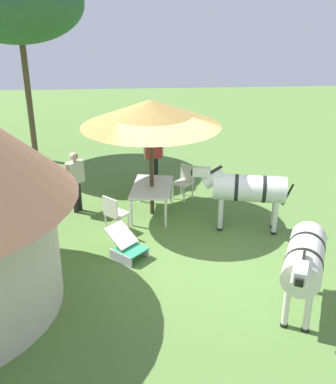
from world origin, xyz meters
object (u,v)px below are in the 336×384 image
at_px(patio_chair_near_lawn, 114,212).
at_px(acacia_tree_right_background, 17,3).
at_px(striped_lounge_chair, 127,246).
at_px(zebra_nearest_camera, 304,260).
at_px(shade_umbrella, 151,113).
at_px(patio_chair_near_hut, 185,180).
at_px(patio_dining_table, 152,189).
at_px(guest_beside_umbrella, 75,177).
at_px(guest_behind_table, 154,152).
at_px(zebra_by_umbrella, 247,189).

xyz_separation_m(patio_chair_near_lawn, acacia_tree_right_background, (5.29, 2.81, 4.27)).
distance_m(striped_lounge_chair, zebra_nearest_camera, 3.65).
height_order(shade_umbrella, patio_chair_near_hut, shade_umbrella).
height_order(shade_umbrella, striped_lounge_chair, shade_umbrella).
height_order(patio_dining_table, striped_lounge_chair, patio_dining_table).
bearing_deg(patio_dining_table, patio_chair_near_hut, -44.54).
height_order(patio_chair_near_hut, guest_beside_umbrella, guest_beside_umbrella).
bearing_deg(patio_chair_near_hut, guest_behind_table, -7.44).
xyz_separation_m(striped_lounge_chair, acacia_tree_right_background, (6.38, 3.11, 4.54)).
height_order(patio_chair_near_lawn, patio_chair_near_hut, same).
relative_size(shade_umbrella, zebra_by_umbrella, 1.44).
bearing_deg(patio_chair_near_lawn, acacia_tree_right_background, 161.77).
xyz_separation_m(shade_umbrella, zebra_nearest_camera, (-3.99, -2.39, -1.55)).
xyz_separation_m(patio_chair_near_hut, acacia_tree_right_background, (3.44, 4.61, 4.27)).
distance_m(shade_umbrella, guest_behind_table, 2.50).
relative_size(patio_chair_near_hut, zebra_nearest_camera, 0.44).
bearing_deg(zebra_nearest_camera, guest_beside_umbrella, -20.68).
xyz_separation_m(patio_chair_near_hut, guest_behind_table, (1.00, 0.78, 0.44)).
xyz_separation_m(guest_behind_table, acacia_tree_right_background, (2.44, 3.82, 3.83)).
relative_size(patio_chair_near_lawn, guest_behind_table, 0.56).
bearing_deg(shade_umbrella, zebra_nearest_camera, -149.04).
bearing_deg(patio_chair_near_lawn, zebra_by_umbrella, 43.68).
height_order(shade_umbrella, patio_dining_table, shade_umbrella).
relative_size(patio_chair_near_lawn, zebra_by_umbrella, 0.40).
relative_size(patio_chair_near_lawn, acacia_tree_right_background, 0.15).
xyz_separation_m(patio_chair_near_lawn, striped_lounge_chair, (-1.09, -0.30, -0.27)).
xyz_separation_m(shade_umbrella, patio_dining_table, (0.00, 0.00, -1.89)).
distance_m(zebra_nearest_camera, zebra_by_umbrella, 3.06).
height_order(patio_dining_table, zebra_nearest_camera, zebra_nearest_camera).
bearing_deg(striped_lounge_chair, zebra_nearest_camera, 99.37).
height_order(guest_beside_umbrella, guest_behind_table, guest_behind_table).
xyz_separation_m(shade_umbrella, guest_behind_table, (1.92, -0.12, -1.59)).
xyz_separation_m(patio_chair_near_hut, guest_beside_umbrella, (-0.66, 2.77, 0.41)).
distance_m(shade_umbrella, acacia_tree_right_background, 6.14).
distance_m(patio_chair_near_lawn, guest_beside_umbrella, 1.59).
bearing_deg(striped_lounge_chair, guest_behind_table, -147.39).
distance_m(patio_dining_table, guest_behind_table, 1.95).
bearing_deg(acacia_tree_right_background, patio_chair_near_hut, -126.75).
bearing_deg(acacia_tree_right_background, striped_lounge_chair, -154.00).
height_order(guest_beside_umbrella, acacia_tree_right_background, acacia_tree_right_background).
height_order(patio_chair_near_lawn, zebra_nearest_camera, zebra_nearest_camera).
xyz_separation_m(guest_beside_umbrella, zebra_nearest_camera, (-4.25, -4.25, 0.07)).
bearing_deg(guest_beside_umbrella, guest_behind_table, -6.97).
distance_m(shade_umbrella, patio_chair_near_lawn, 2.41).
height_order(shade_umbrella, acacia_tree_right_background, acacia_tree_right_background).
distance_m(patio_dining_table, guest_beside_umbrella, 1.90).
bearing_deg(patio_dining_table, shade_umbrella, 180.00).
distance_m(patio_chair_near_hut, striped_lounge_chair, 3.31).
distance_m(patio_dining_table, striped_lounge_chair, 2.14).
bearing_deg(zebra_by_umbrella, patio_dining_table, 78.47).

